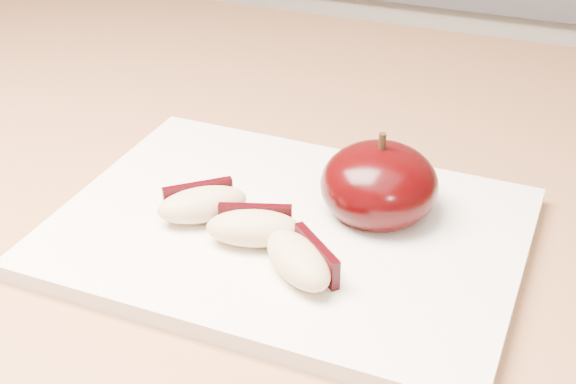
% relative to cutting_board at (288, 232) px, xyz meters
% --- Properties ---
extents(back_cabinet, '(2.40, 0.62, 0.94)m').
position_rel_cutting_board_xyz_m(back_cabinet, '(0.05, 0.81, -0.44)').
color(back_cabinet, silver).
rests_on(back_cabinet, ground).
extents(cutting_board, '(0.31, 0.23, 0.01)m').
position_rel_cutting_board_xyz_m(cutting_board, '(0.00, 0.00, 0.00)').
color(cutting_board, white).
rests_on(cutting_board, island_counter).
extents(apple_half, '(0.10, 0.10, 0.07)m').
position_rel_cutting_board_xyz_m(apple_half, '(0.05, 0.04, 0.03)').
color(apple_half, black).
rests_on(apple_half, cutting_board).
extents(apple_wedge_a, '(0.06, 0.06, 0.02)m').
position_rel_cutting_board_xyz_m(apple_wedge_a, '(-0.06, -0.01, 0.02)').
color(apple_wedge_a, '#CEB283').
rests_on(apple_wedge_a, cutting_board).
extents(apple_wedge_b, '(0.07, 0.05, 0.02)m').
position_rel_cutting_board_xyz_m(apple_wedge_b, '(-0.01, -0.03, 0.02)').
color(apple_wedge_b, '#CEB283').
rests_on(apple_wedge_b, cutting_board).
extents(apple_wedge_c, '(0.06, 0.06, 0.02)m').
position_rel_cutting_board_xyz_m(apple_wedge_c, '(0.03, -0.05, 0.02)').
color(apple_wedge_c, '#CEB283').
rests_on(apple_wedge_c, cutting_board).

